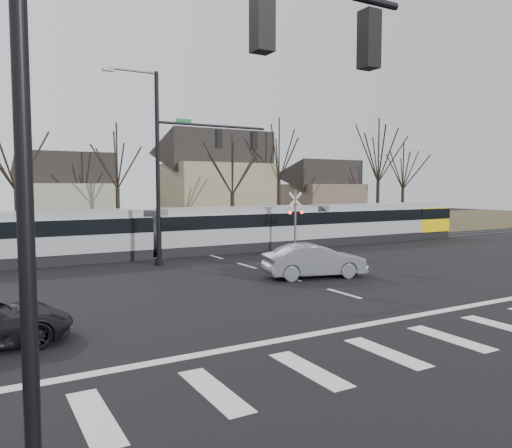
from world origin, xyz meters
TOP-DOWN VIEW (x-y plane):
  - ground at (0.00, 0.00)m, footprint 140.00×140.00m
  - grass_verge at (0.00, 32.00)m, footprint 140.00×28.00m
  - crosswalk at (0.00, -4.00)m, footprint 27.00×2.60m
  - stop_line at (0.00, -1.80)m, footprint 28.00×0.35m
  - lane_dashes at (0.00, 16.00)m, footprint 0.18×30.00m
  - rail_pair at (0.00, 15.80)m, footprint 90.00×1.52m
  - tram at (2.63, 16.00)m, footprint 37.98×2.82m
  - sedan at (1.12, 5.47)m, footprint 3.78×5.48m
  - signal_pole_near_left at (-10.41, -6.00)m, footprint 9.28×0.44m
  - signal_pole_far at (-2.41, 12.50)m, footprint 9.28×0.44m
  - rail_crossing_signal at (5.00, 12.79)m, footprint 1.08×0.36m
  - tree_row at (2.00, 26.00)m, footprint 59.20×7.20m
  - house_b at (-5.00, 36.00)m, footprint 8.64×7.56m
  - house_c at (9.00, 33.00)m, footprint 10.80×8.64m
  - house_d at (24.00, 35.00)m, footprint 8.64×7.56m

SIDE VIEW (x-z plane):
  - ground at x=0.00m, z-range 0.00..0.00m
  - grass_verge at x=0.00m, z-range 0.00..0.01m
  - crosswalk at x=0.00m, z-range 0.00..0.01m
  - stop_line at x=0.00m, z-range 0.00..0.01m
  - lane_dashes at x=0.00m, z-range 0.00..0.01m
  - rail_pair at x=0.00m, z-range 0.00..0.06m
  - sedan at x=1.12m, z-range 0.00..1.56m
  - tram at x=2.63m, z-range 0.13..3.01m
  - rail_crossing_signal at x=5.00m, z-range -0.11..3.89m
  - house_b at x=-5.00m, z-range 0.14..7.79m
  - house_d at x=24.00m, z-range 0.14..7.79m
  - tree_row at x=2.00m, z-range 0.00..10.00m
  - house_c at x=9.00m, z-range 0.18..10.28m
  - signal_pole_near_left at x=-10.41m, z-range 0.60..10.80m
  - signal_pole_far at x=-2.41m, z-range 0.60..10.80m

